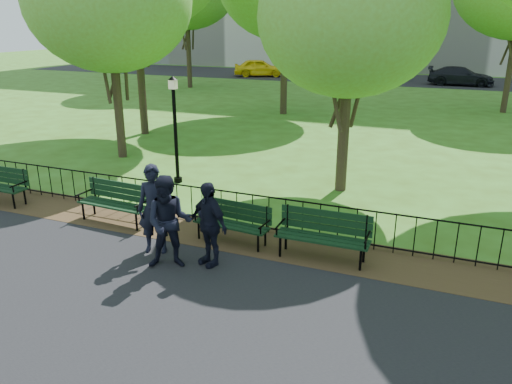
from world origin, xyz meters
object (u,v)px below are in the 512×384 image
at_px(taxi, 259,68).
at_px(sedan_dark, 461,76).
at_px(park_bench_right_a, 324,230).
at_px(person_right, 209,224).
at_px(sedan_silver, 378,70).
at_px(person_mid, 169,222).
at_px(tree_near_e, 350,17).
at_px(lamppost, 175,126).
at_px(park_bench_left_a, 116,198).
at_px(tree_near_w, 109,1).
at_px(park_bench_main, 224,216).
at_px(person_left, 154,209).

xyz_separation_m(taxi, sedan_dark, (16.16, -0.06, -0.06)).
xyz_separation_m(park_bench_right_a, person_right, (-2.03, -1.13, 0.25)).
bearing_deg(sedan_silver, person_mid, 179.94).
distance_m(person_right, sedan_silver, 34.55).
bearing_deg(tree_near_e, taxi, 116.33).
bearing_deg(person_mid, park_bench_right_a, 4.75).
bearing_deg(lamppost, park_bench_left_a, -85.66).
distance_m(person_mid, sedan_silver, 34.91).
bearing_deg(sedan_dark, tree_near_w, 157.00).
bearing_deg(park_bench_main, tree_near_e, 75.24).
bearing_deg(person_mid, tree_near_w, 107.68).
relative_size(person_mid, sedan_dark, 0.40).
bearing_deg(park_bench_main, sedan_dark, 87.19).
bearing_deg(tree_near_e, sedan_silver, 97.22).
bearing_deg(park_bench_right_a, person_mid, -151.18).
bearing_deg(tree_near_e, tree_near_w, 175.25).
relative_size(park_bench_main, tree_near_e, 0.26).
height_order(person_right, sedan_dark, person_right).
bearing_deg(taxi, sedan_dark, -113.70).
bearing_deg(taxi, tree_near_e, -177.16).
bearing_deg(tree_near_w, park_bench_right_a, -30.25).
relative_size(park_bench_left_a, sedan_dark, 0.40).
distance_m(park_bench_left_a, tree_near_e, 7.50).
bearing_deg(person_left, sedan_silver, 72.84).
distance_m(tree_near_w, sedan_silver, 28.94).
bearing_deg(park_bench_main, lamppost, 138.50).
bearing_deg(park_bench_left_a, tree_near_w, 128.54).
distance_m(park_bench_right_a, tree_near_w, 11.13).
bearing_deg(sedan_dark, person_mid, 171.04).
bearing_deg(park_bench_main, person_right, -74.14).
height_order(person_mid, sedan_silver, person_mid).
bearing_deg(person_mid, tree_near_e, 46.49).
distance_m(park_bench_right_a, person_left, 3.51).
height_order(lamppost, tree_near_w, tree_near_w).
relative_size(tree_near_e, taxi, 1.56).
height_order(park_bench_right_a, taxi, taxi).
bearing_deg(sedan_dark, park_bench_left_a, 166.34).
bearing_deg(lamppost, tree_near_w, 151.63).
relative_size(park_bench_right_a, person_mid, 1.02).
bearing_deg(taxi, person_left, 174.81).
xyz_separation_m(park_bench_right_a, lamppost, (-5.39, 3.29, 1.10)).
height_order(sedan_silver, sedan_dark, sedan_silver).
xyz_separation_m(park_bench_left_a, taxi, (-9.02, 31.66, 0.15)).
xyz_separation_m(park_bench_left_a, tree_near_w, (-3.61, 5.07, 4.63)).
xyz_separation_m(park_bench_main, lamppost, (-3.14, 3.29, 1.13)).
xyz_separation_m(sedan_silver, sedan_dark, (6.34, -1.72, -0.08)).
bearing_deg(park_bench_right_a, park_bench_main, 179.34).
bearing_deg(tree_near_w, sedan_silver, 81.10).
relative_size(sedan_silver, sedan_dark, 0.98).
xyz_separation_m(park_bench_left_a, person_right, (3.11, -1.16, 0.27)).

